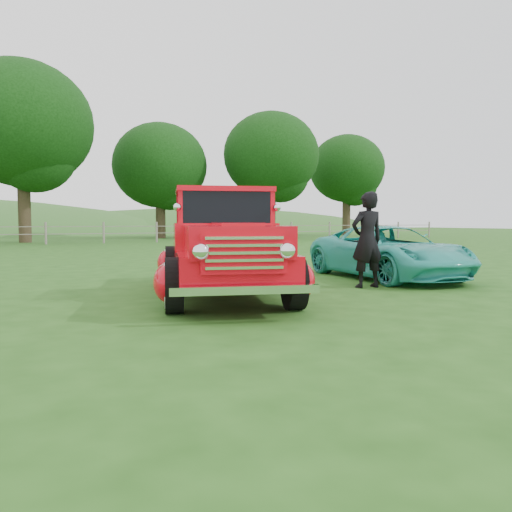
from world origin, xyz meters
name	(u,v)px	position (x,y,z in m)	size (l,w,h in m)	color
ground	(299,298)	(0.00, 0.00, 0.00)	(140.00, 140.00, 0.00)	#204B14
distant_hills	(26,269)	(-4.08, 59.46, -4.55)	(116.00, 60.00, 18.00)	#2F5F23
fence_line	(104,233)	(0.00, 22.00, 0.60)	(48.00, 0.12, 1.20)	gray
tree_near_west	(22,124)	(-4.00, 25.00, 6.80)	(8.00, 8.00, 10.42)	#312118
tree_near_east	(160,166)	(5.00, 29.00, 5.25)	(6.80, 6.80, 8.33)	#312118
tree_mid_east	(271,156)	(13.00, 27.00, 6.17)	(7.20, 7.20, 9.44)	#312118
tree_far_east	(347,169)	(22.00, 30.00, 5.86)	(6.60, 6.60, 8.86)	#312118
red_pickup	(223,248)	(-1.02, 0.76, 0.80)	(3.12, 5.26, 1.78)	black
teal_sedan	(388,252)	(3.14, 1.59, 0.57)	(1.90, 4.11, 1.14)	#2DB6A9
man	(367,240)	(1.78, 0.56, 0.89)	(0.65, 0.43, 1.79)	black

